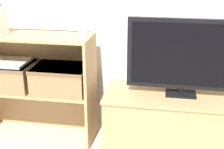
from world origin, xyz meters
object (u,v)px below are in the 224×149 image
object	(u,v)px
storage_basket_left	(8,74)
tv	(184,56)
tv_stand	(178,120)
book_ivory	(1,22)
storage_basket_right	(61,78)
laptop	(6,62)
baby_monitor	(82,30)

from	to	relation	value
storage_basket_left	tv	bearing A→B (deg)	2.99
tv_stand	tv	world-z (taller)	tv
storage_basket_left	tv_stand	bearing A→B (deg)	3.06
tv	book_ivory	bearing A→B (deg)	-174.70
tv_stand	storage_basket_left	world-z (taller)	storage_basket_left
storage_basket_left	storage_basket_right	size ratio (longest dim) A/B	1.00
tv	storage_basket_left	bearing A→B (deg)	-177.01
tv_stand	book_ivory	size ratio (longest dim) A/B	5.63
tv	laptop	world-z (taller)	tv
book_ivory	storage_basket_right	size ratio (longest dim) A/B	0.49
tv	baby_monitor	xyz separation A→B (m)	(-0.72, -0.05, 0.17)
book_ivory	laptop	bearing A→B (deg)	121.18
baby_monitor	storage_basket_left	size ratio (longest dim) A/B	0.29
baby_monitor	storage_basket_right	world-z (taller)	baby_monitor
storage_basket_left	baby_monitor	bearing A→B (deg)	1.42
baby_monitor	storage_basket_right	distance (m)	0.40
book_ivory	storage_basket_right	bearing A→B (deg)	7.22
storage_basket_right	baby_monitor	bearing A→B (deg)	4.89
tv_stand	tv	xyz separation A→B (m)	(0.00, -0.00, 0.51)
tv_stand	storage_basket_right	xyz separation A→B (m)	(-0.89, -0.07, 0.31)
tv_stand	book_ivory	distance (m)	1.49
tv_stand	storage_basket_left	xyz separation A→B (m)	(-1.32, -0.07, 0.31)
tv_stand	baby_monitor	size ratio (longest dim) A/B	9.41
baby_monitor	laptop	bearing A→B (deg)	-178.58
tv_stand	baby_monitor	world-z (taller)	baby_monitor
tv_stand	storage_basket_right	bearing A→B (deg)	-175.46
tv_stand	laptop	bearing A→B (deg)	-176.94
storage_basket_right	laptop	bearing A→B (deg)	180.00
tv_stand	storage_basket_right	world-z (taller)	storage_basket_right
tv_stand	tv	distance (m)	0.51
storage_basket_left	laptop	size ratio (longest dim) A/B	1.23
storage_basket_right	laptop	world-z (taller)	laptop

